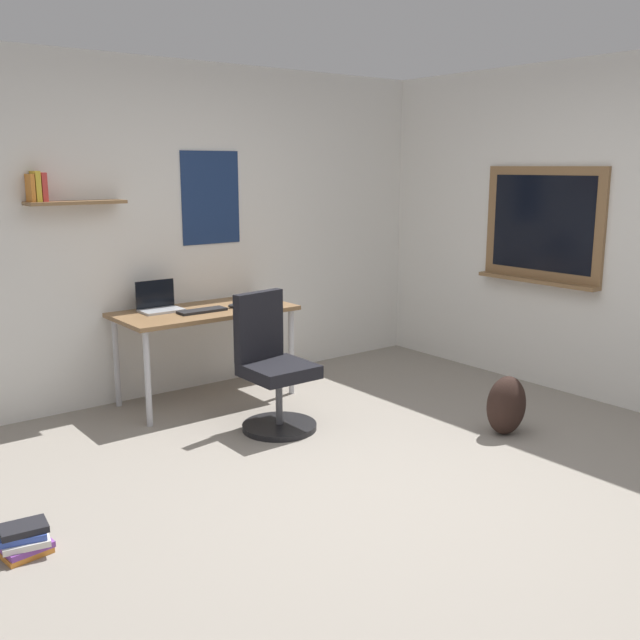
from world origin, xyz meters
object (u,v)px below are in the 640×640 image
office_chair (273,371)px  computer_mouse (234,305)px  desk (205,318)px  laptop (159,304)px  keyboard (202,311)px  book_stack_on_floor (25,540)px  coffee_mug (269,296)px  backpack (506,405)px

office_chair → computer_mouse: 0.83m
desk → laptop: bearing=152.7°
keyboard → book_stack_on_floor: (-1.76, -1.45, -0.66)m
desk → office_chair: bearing=-85.6°
laptop → keyboard: laptop is taller
coffee_mug → book_stack_on_floor: coffee_mug is taller
laptop → coffee_mug: 0.90m
laptop → coffee_mug: laptop is taller
coffee_mug → desk: bearing=176.6°
backpack → book_stack_on_floor: size_ratio=1.65×
laptop → keyboard: 0.34m
keyboard → coffee_mug: bearing=4.4°
computer_mouse → backpack: bearing=-60.4°
keyboard → desk: bearing=51.2°
desk → coffee_mug: bearing=-3.4°
desk → coffee_mug: coffee_mug is taller
coffee_mug → book_stack_on_floor: size_ratio=0.37×
desk → coffee_mug: (0.58, -0.03, 0.12)m
computer_mouse → backpack: (1.04, -1.83, -0.54)m
laptop → keyboard: (0.24, -0.24, -0.04)m
book_stack_on_floor → office_chair: bearing=20.5°
backpack → coffee_mug: bearing=109.7°
computer_mouse → backpack: computer_mouse is taller
keyboard → coffee_mug: 0.65m
computer_mouse → backpack: 2.17m
desk → laptop: (-0.30, 0.16, 0.13)m
desk → computer_mouse: computer_mouse is taller
desk → laptop: size_ratio=4.36×
office_chair → computer_mouse: office_chair is taller
keyboard → book_stack_on_floor: bearing=-140.5°
desk → office_chair: office_chair is taller
coffee_mug → backpack: (0.67, -1.88, -0.57)m
keyboard → book_stack_on_floor: 2.37m
coffee_mug → computer_mouse: bearing=-172.2°
computer_mouse → book_stack_on_floor: computer_mouse is taller
laptop → computer_mouse: (0.52, -0.24, -0.04)m
desk → office_chair: size_ratio=1.42×
coffee_mug → backpack: size_ratio=0.23×
laptop → coffee_mug: bearing=-12.3°
laptop → desk: bearing=-27.3°
computer_mouse → book_stack_on_floor: bearing=-144.6°
office_chair → laptop: laptop is taller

